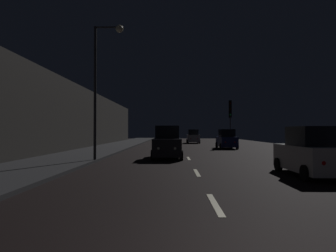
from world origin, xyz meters
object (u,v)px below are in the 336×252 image
(car_approaching_headlights, at_px, (167,143))
(car_distant_taillights, at_px, (193,137))
(traffic_light_far_right, at_px, (230,113))
(car_parked_right_near, at_px, (311,153))
(streetlamp_overhead, at_px, (103,72))
(car_parked_right_far, at_px, (227,140))

(car_approaching_headlights, relative_size, car_distant_taillights, 1.05)
(traffic_light_far_right, bearing_deg, car_parked_right_near, 3.84)
(car_approaching_headlights, bearing_deg, traffic_light_far_right, 152.62)
(car_distant_taillights, bearing_deg, traffic_light_far_right, -163.00)
(traffic_light_far_right, distance_m, car_distant_taillights, 11.80)
(streetlamp_overhead, bearing_deg, traffic_light_far_right, 56.18)
(streetlamp_overhead, height_order, car_parked_right_far, streetlamp_overhead)
(car_approaching_headlights, bearing_deg, streetlamp_overhead, -55.09)
(traffic_light_far_right, bearing_deg, streetlamp_overhead, -27.74)
(streetlamp_overhead, distance_m, car_parked_right_near, 11.57)
(streetlamp_overhead, xyz_separation_m, car_distant_taillights, (7.04, 26.45, -4.25))
(car_approaching_headlights, relative_size, car_parked_right_near, 1.08)
(streetlamp_overhead, height_order, car_parked_right_near, streetlamp_overhead)
(streetlamp_overhead, bearing_deg, car_parked_right_far, 54.48)
(car_approaching_headlights, distance_m, car_parked_right_near, 9.50)
(car_approaching_headlights, height_order, car_distant_taillights, car_approaching_headlights)
(car_parked_right_near, xyz_separation_m, car_distant_taillights, (-2.55, 31.32, 0.03))
(traffic_light_far_right, distance_m, car_parked_right_far, 3.64)
(car_approaching_headlights, bearing_deg, car_parked_right_near, 38.39)
(traffic_light_far_right, height_order, car_parked_right_far, traffic_light_far_right)
(traffic_light_far_right, xyz_separation_m, car_distant_taillights, (-3.35, 10.94, -2.86))
(car_parked_right_far, bearing_deg, traffic_light_far_right, -21.08)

